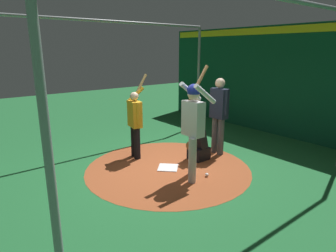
{
  "coord_description": "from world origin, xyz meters",
  "views": [
    {
      "loc": [
        3.66,
        4.64,
        2.52
      ],
      "look_at": [
        0.0,
        0.0,
        0.95
      ],
      "focal_mm": 31.13,
      "sensor_mm": 36.0,
      "label": 1
    }
  ],
  "objects_px": {
    "home_plate": "(168,167)",
    "visitor": "(135,120)",
    "baseball_0": "(207,175)",
    "umpire": "(219,112)",
    "batter": "(193,122)",
    "catcher": "(198,144)"
  },
  "relations": [
    {
      "from": "home_plate",
      "to": "visitor",
      "type": "height_order",
      "value": "visitor"
    },
    {
      "from": "umpire",
      "to": "baseball_0",
      "type": "relative_size",
      "value": 25.13
    },
    {
      "from": "umpire",
      "to": "baseball_0",
      "type": "bearing_deg",
      "value": 34.34
    },
    {
      "from": "home_plate",
      "to": "batter",
      "type": "xyz_separation_m",
      "value": [
        -0.07,
        0.7,
        1.16
      ]
    },
    {
      "from": "baseball_0",
      "to": "batter",
      "type": "bearing_deg",
      "value": -27.51
    },
    {
      "from": "home_plate",
      "to": "umpire",
      "type": "xyz_separation_m",
      "value": [
        -1.54,
        0.02,
        1.04
      ]
    },
    {
      "from": "batter",
      "to": "umpire",
      "type": "height_order",
      "value": "batter"
    },
    {
      "from": "umpire",
      "to": "visitor",
      "type": "bearing_deg",
      "value": -30.54
    },
    {
      "from": "home_plate",
      "to": "catcher",
      "type": "distance_m",
      "value": 0.93
    },
    {
      "from": "catcher",
      "to": "home_plate",
      "type": "bearing_deg",
      "value": -1.88
    },
    {
      "from": "batter",
      "to": "baseball_0",
      "type": "xyz_separation_m",
      "value": [
        -0.27,
        0.14,
        -1.12
      ]
    },
    {
      "from": "batter",
      "to": "visitor",
      "type": "distance_m",
      "value": 1.73
    },
    {
      "from": "baseball_0",
      "to": "visitor",
      "type": "bearing_deg",
      "value": -73.9
    },
    {
      "from": "visitor",
      "to": "batter",
      "type": "bearing_deg",
      "value": 109.95
    },
    {
      "from": "home_plate",
      "to": "visitor",
      "type": "relative_size",
      "value": 0.21
    },
    {
      "from": "catcher",
      "to": "baseball_0",
      "type": "distance_m",
      "value": 1.02
    },
    {
      "from": "catcher",
      "to": "umpire",
      "type": "bearing_deg",
      "value": -179.65
    },
    {
      "from": "home_plate",
      "to": "catcher",
      "type": "xyz_separation_m",
      "value": [
        -0.85,
        0.03,
        0.37
      ]
    },
    {
      "from": "home_plate",
      "to": "baseball_0",
      "type": "xyz_separation_m",
      "value": [
        -0.34,
        0.84,
        0.03
      ]
    },
    {
      "from": "batter",
      "to": "visitor",
      "type": "bearing_deg",
      "value": -81.39
    },
    {
      "from": "home_plate",
      "to": "baseball_0",
      "type": "distance_m",
      "value": 0.91
    },
    {
      "from": "baseball_0",
      "to": "home_plate",
      "type": "bearing_deg",
      "value": -67.9
    }
  ]
}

